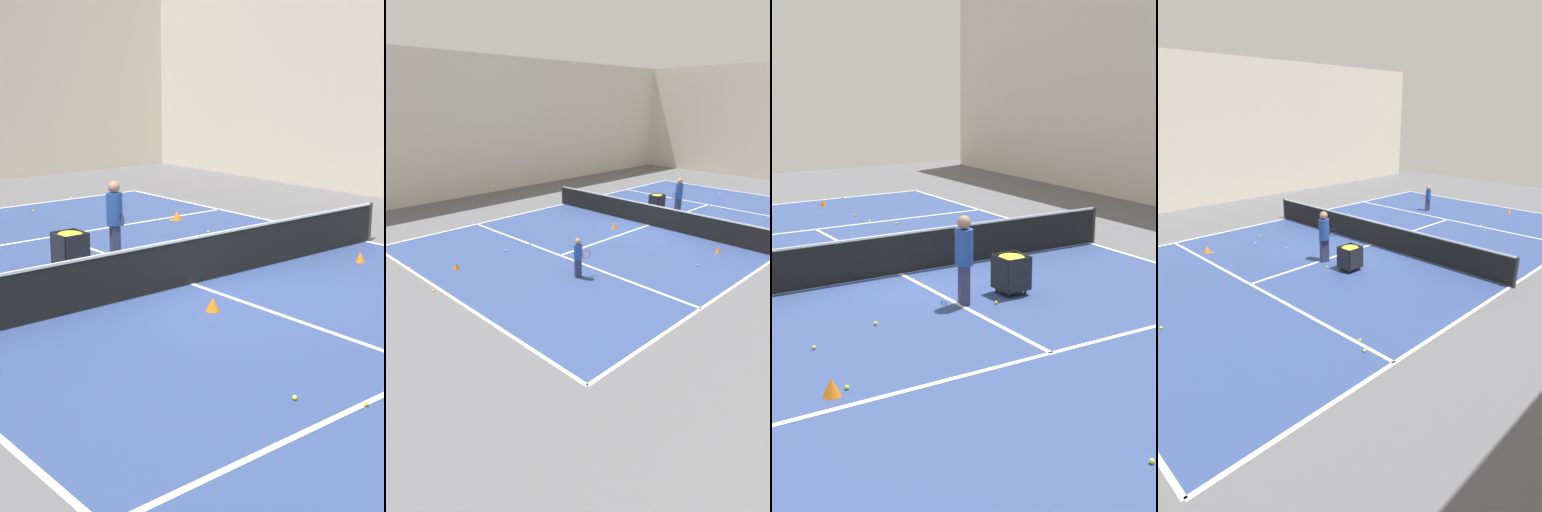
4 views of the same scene
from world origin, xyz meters
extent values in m
plane|color=#5B5B60|center=(0.00, 0.00, 0.00)|extent=(35.33, 35.33, 0.00)
cube|color=navy|center=(0.00, 0.00, 0.00)|extent=(11.53, 20.24, 0.00)
cube|color=white|center=(5.77, 0.00, 0.01)|extent=(0.10, 20.24, 0.00)
cube|color=white|center=(0.00, 5.57, 0.01)|extent=(11.53, 0.10, 0.00)
cube|color=white|center=(0.00, 0.00, 0.01)|extent=(0.10, 11.13, 0.00)
cylinder|color=#2D2D33|center=(5.87, 0.00, 0.49)|extent=(0.10, 0.10, 0.99)
cube|color=black|center=(0.00, 0.00, 0.48)|extent=(11.63, 0.03, 0.92)
cube|color=white|center=(0.00, 0.00, 0.96)|extent=(11.63, 0.04, 0.05)
cube|color=#2D3351|center=(-0.11, 2.59, 0.41)|extent=(0.25, 0.33, 0.82)
cylinder|color=#234799|center=(-0.11, 2.59, 1.19)|extent=(0.45, 0.45, 0.73)
sphere|color=#A87A5B|center=(-0.11, 2.59, 1.69)|extent=(0.27, 0.27, 0.27)
torus|color=black|center=(-0.16, 2.23, 1.01)|extent=(0.10, 0.28, 0.28)
cube|color=black|center=(-1.33, 2.52, 0.13)|extent=(0.61, 0.64, 0.02)
cube|color=black|center=(-1.33, 2.21, 0.48)|extent=(0.61, 0.02, 0.71)
cube|color=black|center=(-1.33, 2.83, 0.48)|extent=(0.61, 0.02, 0.71)
cube|color=black|center=(-1.62, 2.52, 0.48)|extent=(0.02, 0.64, 0.71)
cube|color=black|center=(-1.03, 2.52, 0.48)|extent=(0.02, 0.64, 0.71)
ellipsoid|color=yellow|center=(-1.33, 2.52, 0.78)|extent=(0.57, 0.60, 0.16)
cylinder|color=black|center=(-1.54, 2.30, 0.06)|extent=(0.05, 0.05, 0.13)
cylinder|color=black|center=(-1.12, 2.30, 0.06)|extent=(0.05, 0.05, 0.13)
cylinder|color=black|center=(-1.54, 2.75, 0.06)|extent=(0.05, 0.05, 0.13)
cylinder|color=black|center=(-1.12, 2.75, 0.06)|extent=(0.05, 0.05, 0.13)
cone|color=orange|center=(3.73, 5.15, 0.14)|extent=(0.27, 0.27, 0.28)
cone|color=orange|center=(-0.78, -1.51, 0.13)|extent=(0.26, 0.26, 0.25)
cone|color=orange|center=(4.02, -1.14, 0.12)|extent=(0.21, 0.21, 0.24)
sphere|color=yellow|center=(3.46, 5.06, 0.04)|extent=(0.07, 0.07, 0.07)
sphere|color=yellow|center=(3.32, 3.30, 0.04)|extent=(0.07, 0.07, 0.07)
sphere|color=yellow|center=(-0.65, 2.96, 0.04)|extent=(0.07, 0.07, 0.07)
sphere|color=yellow|center=(-2.33, -4.90, 0.04)|extent=(0.07, 0.07, 0.07)
sphere|color=yellow|center=(3.18, 10.20, 0.04)|extent=(0.07, 0.07, 0.07)
sphere|color=yellow|center=(-1.75, -5.61, 0.04)|extent=(0.07, 0.07, 0.07)
sphere|color=yellow|center=(4.03, 2.61, 0.04)|extent=(0.07, 0.07, 0.07)
sphere|color=yellow|center=(1.93, 2.78, 0.04)|extent=(0.07, 0.07, 0.07)
sphere|color=yellow|center=(1.13, 8.92, 0.04)|extent=(0.07, 0.07, 0.07)
camera|label=1|loc=(-8.91, -10.64, 4.24)|focal=50.00mm
camera|label=2|loc=(10.27, -14.87, 5.35)|focal=28.00mm
camera|label=3|loc=(7.10, 14.25, 4.63)|focal=50.00mm
camera|label=4|loc=(-10.24, 11.31, 5.07)|focal=28.00mm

